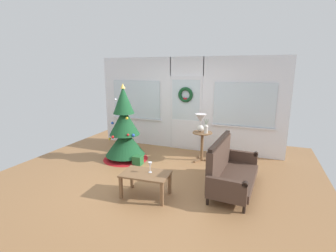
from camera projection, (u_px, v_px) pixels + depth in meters
ground_plane at (156, 177)px, 5.20m from camera, size 6.76×6.76×0.00m
back_wall_with_door at (186, 104)px, 6.80m from camera, size 5.20×0.19×2.55m
christmas_tree at (125, 132)px, 6.12m from camera, size 1.12×1.12×1.90m
settee_sofa at (229, 170)px, 4.66m from camera, size 0.81×1.66×0.96m
side_table at (202, 141)px, 6.06m from camera, size 0.50×0.48×0.73m
table_lamp at (201, 120)px, 6.00m from camera, size 0.28×0.28×0.44m
flower_vase at (206, 128)px, 5.89m from camera, size 0.11×0.10×0.35m
coffee_table at (146, 177)px, 4.37m from camera, size 0.87×0.57×0.44m
wine_glass at (150, 165)px, 4.36m from camera, size 0.08×0.08×0.20m
gift_box at (138, 160)px, 5.88m from camera, size 0.22×0.19×0.22m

